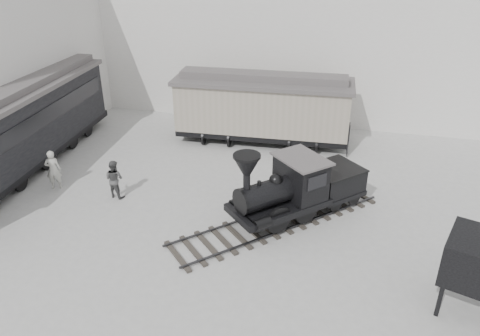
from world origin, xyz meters
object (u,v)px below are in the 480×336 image
(passenger_coach, at_px, (10,130))
(visitor_b, at_px, (114,179))
(boxcar, at_px, (262,107))
(visitor_a, at_px, (53,170))
(locomotive, at_px, (293,191))

(passenger_coach, xyz_separation_m, visitor_b, (5.57, -1.00, -1.29))
(boxcar, xyz_separation_m, visitor_b, (-4.94, -7.36, -1.15))
(passenger_coach, xyz_separation_m, visitor_a, (2.60, -0.96, -1.23))
(locomotive, relative_size, passenger_coach, 0.54)
(locomotive, height_order, visitor_a, locomotive)
(passenger_coach, bearing_deg, boxcar, 28.05)
(visitor_b, bearing_deg, boxcar, -112.68)
(locomotive, relative_size, visitor_b, 4.61)
(passenger_coach, distance_m, visitor_a, 3.03)
(boxcar, xyz_separation_m, passenger_coach, (-10.51, -6.36, 0.14))
(boxcar, relative_size, passenger_coach, 0.64)
(locomotive, xyz_separation_m, visitor_b, (-7.64, -0.17, -0.34))
(visitor_a, relative_size, visitor_b, 1.07)
(boxcar, xyz_separation_m, visitor_a, (-7.91, -7.32, -1.08))
(boxcar, distance_m, visitor_b, 8.94)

